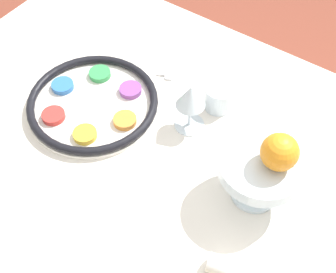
{
  "coord_description": "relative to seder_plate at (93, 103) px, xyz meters",
  "views": [
    {
      "loc": [
        0.25,
        -0.5,
        1.59
      ],
      "look_at": [
        -0.11,
        0.03,
        0.76
      ],
      "focal_mm": 50.0,
      "sensor_mm": 36.0,
      "label": 1
    }
  ],
  "objects": [
    {
      "name": "seder_plate",
      "position": [
        0.0,
        0.0,
        0.0
      ],
      "size": [
        0.32,
        0.32,
        0.03
      ],
      "color": "silver",
      "rests_on": "dining_table"
    },
    {
      "name": "fruit_stand",
      "position": [
        0.44,
        0.01,
        0.08
      ],
      "size": [
        0.17,
        0.17,
        0.12
      ],
      "color": "silver",
      "rests_on": "dining_table"
    },
    {
      "name": "fork_left",
      "position": [
        0.04,
        0.26,
        -0.01
      ],
      "size": [
        0.08,
        0.17,
        0.01
      ],
      "color": "silver",
      "rests_on": "dining_table"
    },
    {
      "name": "dining_table",
      "position": [
        0.33,
        -0.02,
        -0.38
      ],
      "size": [
        1.56,
        0.95,
        0.72
      ],
      "color": "silver",
      "rests_on": "ground_plane"
    },
    {
      "name": "fork_right",
      "position": [
        0.07,
        0.26,
        -0.01
      ],
      "size": [
        0.07,
        0.17,
        0.01
      ],
      "color": "silver",
      "rests_on": "dining_table"
    },
    {
      "name": "wine_glass",
      "position": [
        0.22,
        0.09,
        0.08
      ],
      "size": [
        0.07,
        0.07,
        0.13
      ],
      "color": "silver",
      "rests_on": "dining_table"
    },
    {
      "name": "cup_near",
      "position": [
        0.25,
        0.18,
        0.02
      ],
      "size": [
        0.07,
        0.07,
        0.06
      ],
      "color": "silver",
      "rests_on": "dining_table"
    },
    {
      "name": "orange_fruit",
      "position": [
        0.47,
        0.02,
        0.14
      ],
      "size": [
        0.07,
        0.07,
        0.07
      ],
      "color": "orange",
      "rests_on": "fruit_stand"
    }
  ]
}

